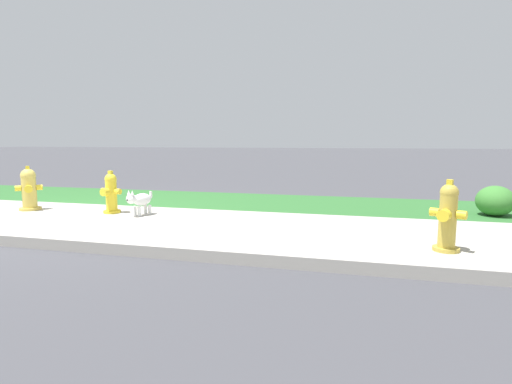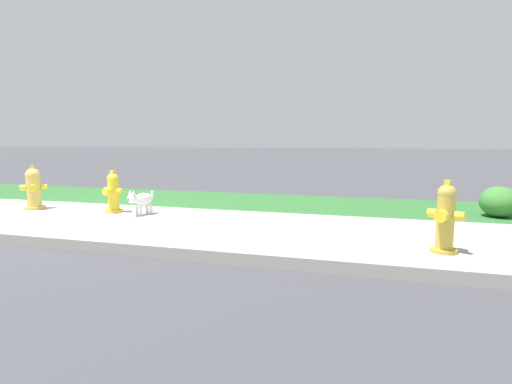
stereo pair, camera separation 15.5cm
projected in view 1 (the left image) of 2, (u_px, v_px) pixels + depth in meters
ground_plane at (64, 219)px, 5.86m from camera, size 120.00×120.00×0.00m
sidewalk_pavement at (64, 219)px, 5.85m from camera, size 18.00×2.58×0.01m
grass_verge at (147, 197)px, 8.13m from camera, size 18.00×2.16×0.01m
fire_hydrant_across_street at (448, 217)px, 4.10m from camera, size 0.35×0.33×0.75m
fire_hydrant_mid_block at (111, 193)px, 6.30m from camera, size 0.36×0.33×0.68m
fire_hydrant_at_driveway at (29, 189)px, 6.57m from camera, size 0.36×0.37×0.74m
small_white_dog at (140, 200)px, 6.08m from camera, size 0.29×0.46×0.42m
shrub_bush_far_verge at (495, 201)px, 6.10m from camera, size 0.55×0.55×0.47m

